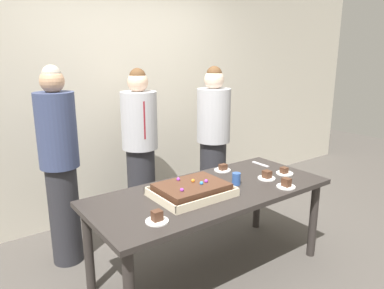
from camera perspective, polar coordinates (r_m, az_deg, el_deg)
The scene contains 14 objects.
ground_plane at distance 3.20m, azimuth 2.86°, elevation -19.52°, with size 12.00×12.00×0.00m, color #4C4742.
interior_back_panel at distance 4.03m, azimuth -11.49°, elevation 10.06°, with size 8.00×0.12×3.00m, color beige.
party_table at distance 2.89m, azimuth 3.03°, elevation -8.73°, with size 1.96×0.84×0.73m.
sheet_cake at distance 2.73m, azimuth -0.05°, elevation -7.24°, with size 0.58×0.44×0.12m.
plated_slice_near_left at distance 3.30m, azimuth 4.91°, elevation -3.86°, with size 0.15×0.15×0.06m.
plated_slice_near_right at distance 2.34m, azimuth -5.61°, elevation -11.63°, with size 0.15×0.15×0.08m.
plated_slice_far_left at distance 2.99m, azimuth 14.78°, elevation -6.17°, with size 0.15×0.15×0.08m.
plated_slice_far_right at distance 3.15m, azimuth 11.82°, elevation -4.96°, with size 0.15×0.15×0.07m.
plated_slice_center_front at distance 3.31m, azimuth 14.51°, elevation -4.26°, with size 0.15×0.15×0.06m.
drink_cup_nearest at distance 2.96m, azimuth 7.08°, elevation -5.45°, with size 0.07×0.07×0.10m, color #2D5199.
cake_server_utensil at distance 3.53m, azimuth 10.85°, elevation -3.10°, with size 0.03×0.20×0.01m, color silver.
person_serving_front at distance 3.16m, azimuth -20.30°, elevation -3.05°, with size 0.32×0.32×1.70m.
person_green_shirt_behind at distance 3.67m, azimuth -8.26°, elevation -0.55°, with size 0.36×0.36×1.65m.
person_striped_tie_right at distance 3.95m, azimuth 3.41°, elevation 0.70°, with size 0.37×0.37×1.65m.
Camera 1 is at (-1.68, -2.06, 1.78)m, focal length 33.45 mm.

